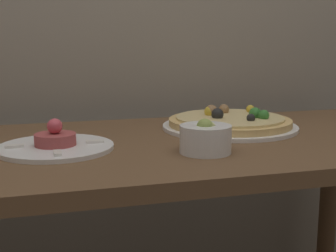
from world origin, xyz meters
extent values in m
cube|color=brown|center=(0.00, 0.33, 0.74)|extent=(1.45, 0.66, 0.03)
cylinder|color=brown|center=(0.67, 0.60, 0.36)|extent=(0.06, 0.06, 0.72)
cylinder|color=white|center=(0.21, 0.43, 0.76)|extent=(0.37, 0.37, 0.01)
cylinder|color=#DBB26B|center=(0.21, 0.43, 0.77)|extent=(0.34, 0.34, 0.02)
cylinder|color=#E0C684|center=(0.21, 0.43, 0.79)|extent=(0.30, 0.30, 0.01)
sphere|color=black|center=(0.17, 0.42, 0.80)|extent=(0.03, 0.03, 0.03)
sphere|color=gold|center=(0.17, 0.47, 0.80)|extent=(0.03, 0.03, 0.03)
sphere|color=#387F33|center=(0.29, 0.38, 0.80)|extent=(0.03, 0.03, 0.03)
sphere|color=gold|center=(0.28, 0.43, 0.80)|extent=(0.02, 0.02, 0.02)
sphere|color=#997047|center=(0.22, 0.50, 0.80)|extent=(0.03, 0.03, 0.03)
sphere|color=black|center=(0.24, 0.36, 0.80)|extent=(0.02, 0.02, 0.02)
sphere|color=#997047|center=(0.17, 0.47, 0.80)|extent=(0.04, 0.04, 0.04)
sphere|color=#387F33|center=(0.27, 0.40, 0.80)|extent=(0.03, 0.03, 0.03)
sphere|color=gold|center=(0.30, 0.50, 0.80)|extent=(0.02, 0.02, 0.02)
cylinder|color=white|center=(-0.26, 0.31, 0.76)|extent=(0.26, 0.26, 0.01)
cylinder|color=#A84747|center=(-0.26, 0.31, 0.78)|extent=(0.09, 0.09, 0.03)
sphere|color=#DB4C5B|center=(-0.26, 0.31, 0.81)|extent=(0.03, 0.03, 0.03)
cube|color=white|center=(-0.18, 0.31, 0.77)|extent=(0.04, 0.02, 0.01)
cube|color=white|center=(-0.26, 0.40, 0.77)|extent=(0.02, 0.04, 0.01)
cube|color=white|center=(-0.35, 0.31, 0.77)|extent=(0.04, 0.02, 0.01)
cube|color=white|center=(-0.26, 0.22, 0.77)|extent=(0.02, 0.04, 0.01)
cylinder|color=white|center=(0.05, 0.19, 0.79)|extent=(0.11, 0.11, 0.06)
sphere|color=#B7BC70|center=(0.06, 0.18, 0.81)|extent=(0.03, 0.03, 0.03)
sphere|color=#8EA34C|center=(0.05, 0.18, 0.81)|extent=(0.03, 0.03, 0.03)
sphere|color=#8EA34C|center=(0.05, 0.19, 0.81)|extent=(0.04, 0.04, 0.04)
sphere|color=#B7BC70|center=(0.05, 0.20, 0.81)|extent=(0.03, 0.03, 0.03)
camera|label=1|loc=(-0.30, -0.74, 1.00)|focal=50.00mm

